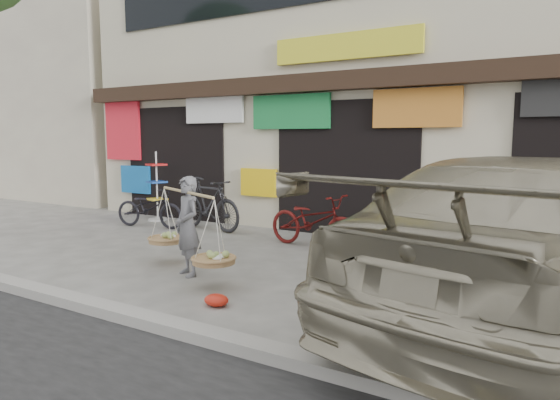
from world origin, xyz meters
The scene contains 11 objects.
ground centered at (0.00, 0.00, 0.00)m, with size 70.00×70.00×0.00m, color gray.
kerb centered at (0.00, -2.00, 0.06)m, with size 70.00×0.25×0.12m, color gray.
shophouse_block centered at (0.00, 6.42, 3.45)m, with size 14.00×6.32×7.00m.
neighbor_west centered at (-13.50, 7.00, 3.00)m, with size 12.00×7.00×6.00m, color beige.
street_vendor centered at (-0.75, -0.29, 0.65)m, with size 2.02×1.22×1.43m.
bike_0 centered at (-4.08, 2.20, 0.44)m, with size 0.59×1.68×0.88m, color black.
bike_1 centered at (-2.76, 2.62, 0.56)m, with size 0.53×1.88×1.13m, color black.
bike_2 centered at (-0.05, 2.24, 0.49)m, with size 0.65×1.86×0.98m, color #53100E.
suv centered at (3.64, 0.41, 0.89)m, with size 3.63×6.51×1.78m.
display_rack centered at (-4.61, 2.97, 0.66)m, with size 0.50×0.50×1.64m.
red_bag centered at (0.42, -1.13, 0.07)m, with size 0.31×0.25×0.14m, color red.
Camera 1 is at (4.00, -5.60, 1.97)m, focal length 32.00 mm.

